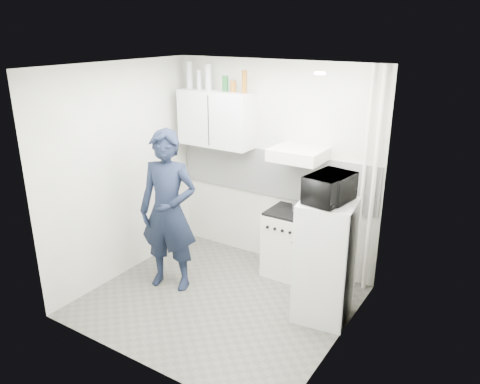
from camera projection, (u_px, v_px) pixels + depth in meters
The scene contains 23 objects.
floor at pixel (219, 301), 5.34m from camera, with size 2.80×2.80×0.00m, color #56554B.
ceiling at pixel (215, 66), 4.47m from camera, with size 2.80×2.80×0.00m, color white.
wall_back at pixel (274, 166), 5.90m from camera, with size 2.80×2.80×0.00m, color silver.
wall_left at pixel (122, 173), 5.62m from camera, with size 2.60×2.60×0.00m, color silver.
wall_right at pixel (344, 222), 4.20m from camera, with size 2.60×2.60×0.00m, color silver.
person at pixel (168, 211), 5.37m from camera, with size 0.69×0.46×1.90m, color black.
stove at pixel (288, 243), 5.82m from camera, with size 0.51×0.51×0.82m, color silver.
fridge at pixel (325, 261), 4.86m from camera, with size 0.55×0.55×1.32m, color silver.
stove_top at pixel (289, 212), 5.68m from camera, with size 0.49×0.49×0.03m, color black.
saucepan at pixel (299, 207), 5.66m from camera, with size 0.16×0.16×0.09m, color silver.
microwave at pixel (330, 188), 4.59m from camera, with size 0.35×0.51×0.28m, color black.
bottle_a at pixel (189, 75), 5.99m from camera, with size 0.08×0.08×0.34m, color #B2B7BC.
bottle_b at pixel (199, 80), 5.93m from camera, with size 0.06×0.06×0.24m, color #B2B7BC.
bottle_c at pixel (208, 77), 5.84m from camera, with size 0.08×0.08×0.32m, color #B2B7BC.
canister_a at pixel (225, 84), 5.74m from camera, with size 0.08×0.08×0.19m, color #144C1E.
canister_b at pixel (233, 86), 5.69m from camera, with size 0.07×0.07×0.14m, color brown.
bottle_e at pixel (244, 82), 5.58m from camera, with size 0.07×0.07×0.27m, color brown.
upper_cabinet at pixel (217, 119), 5.96m from camera, with size 1.00×0.35×0.70m, color silver.
range_hood at pixel (298, 154), 5.38m from camera, with size 0.60×0.50×0.14m, color silver.
backsplash at pixel (273, 173), 5.92m from camera, with size 2.74×0.03×0.60m, color white.
pipe_a at pixel (373, 185), 5.18m from camera, with size 0.05×0.05×2.60m, color silver.
pipe_b at pixel (363, 183), 5.24m from camera, with size 0.04×0.04×2.60m, color silver.
ceiling_spot_fixture at pixel (320, 73), 4.13m from camera, with size 0.10×0.10×0.02m, color white.
Camera 1 is at (2.69, -3.76, 2.97)m, focal length 35.00 mm.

